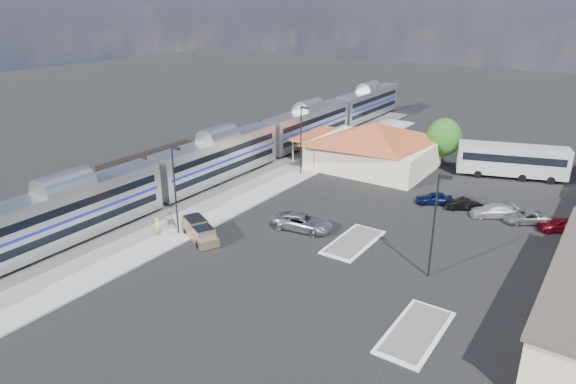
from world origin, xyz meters
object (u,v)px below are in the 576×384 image
Objects in this scene: pickup_truck at (200,232)px; suv at (303,222)px; coach_bus at (512,159)px; station_depot at (373,145)px.

pickup_truck reaches higher than suv.
coach_bus is (20.43, 35.71, 1.60)m from pickup_truck.
station_depot is at bearing -0.84° from suv.
coach_bus reaches higher than suv.
suv is 31.36m from coach_bus.
station_depot is at bearing 92.19° from coach_bus.
station_depot is 1.36× the size of coach_bus.
station_depot is 3.08× the size of suv.
station_depot reaches higher than suv.
pickup_truck is at bearing 128.80° from suv.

